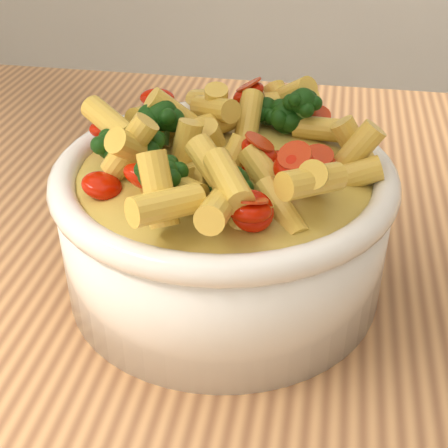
# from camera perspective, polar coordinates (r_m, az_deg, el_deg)

# --- Properties ---
(table) EXTENTS (1.20, 0.80, 0.90)m
(table) POSITION_cam_1_polar(r_m,az_deg,el_deg) (0.56, -10.69, -11.43)
(table) COLOR tan
(table) RESTS_ON ground
(serving_bowl) EXTENTS (0.23, 0.23, 0.10)m
(serving_bowl) POSITION_cam_1_polar(r_m,az_deg,el_deg) (0.43, 0.00, 0.14)
(serving_bowl) COLOR white
(serving_bowl) RESTS_ON table
(pasta_salad) EXTENTS (0.18, 0.18, 0.04)m
(pasta_salad) POSITION_cam_1_polar(r_m,az_deg,el_deg) (0.40, 0.00, 7.44)
(pasta_salad) COLOR #F3D64C
(pasta_salad) RESTS_ON serving_bowl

